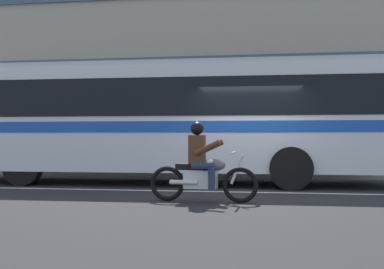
# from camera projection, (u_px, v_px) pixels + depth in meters

# --- Properties ---
(ground_plane) EXTENTS (60.00, 60.00, 0.00)m
(ground_plane) POSITION_uv_depth(u_px,v_px,m) (251.00, 190.00, 11.53)
(ground_plane) COLOR black
(sidewalk_curb) EXTENTS (28.00, 3.80, 0.15)m
(sidewalk_curb) POSITION_uv_depth(u_px,v_px,m) (255.00, 172.00, 16.57)
(sidewalk_curb) COLOR gray
(sidewalk_curb) RESTS_ON ground_plane
(lane_center_stripe) EXTENTS (26.60, 0.14, 0.01)m
(lane_center_stripe) POSITION_uv_depth(u_px,v_px,m) (250.00, 192.00, 10.94)
(lane_center_stripe) COLOR silver
(lane_center_stripe) RESTS_ON ground_plane
(office_building_facade) EXTENTS (28.00, 0.89, 10.81)m
(office_building_facade) POSITION_uv_depth(u_px,v_px,m) (257.00, 33.00, 18.87)
(office_building_facade) COLOR gray
(office_building_facade) RESTS_ON ground_plane
(transit_bus) EXTENTS (11.83, 2.77, 3.22)m
(transit_bus) POSITION_uv_depth(u_px,v_px,m) (169.00, 115.00, 13.08)
(transit_bus) COLOR silver
(transit_bus) RESTS_ON ground_plane
(motorcycle_with_rider) EXTENTS (2.14, 0.64, 1.56)m
(motorcycle_with_rider) POSITION_uv_depth(u_px,v_px,m) (202.00, 168.00, 9.28)
(motorcycle_with_rider) COLOR black
(motorcycle_with_rider) RESTS_ON ground_plane
(fire_hydrant) EXTENTS (0.22, 0.30, 0.75)m
(fire_hydrant) POSITION_uv_depth(u_px,v_px,m) (361.00, 162.00, 14.76)
(fire_hydrant) COLOR red
(fire_hydrant) RESTS_ON sidewalk_curb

